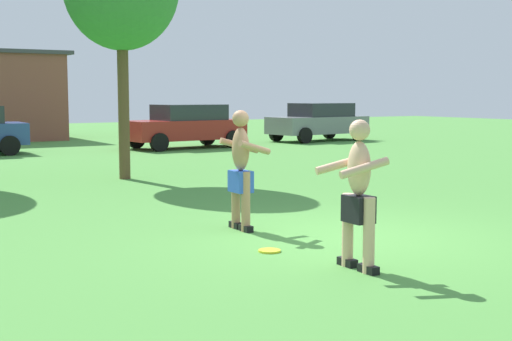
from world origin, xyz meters
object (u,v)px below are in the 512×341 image
Objects in this scene: car_gray_near_post at (319,121)px; car_red_far_end at (186,125)px; player_near at (241,167)px; frisbee at (269,251)px; player_in_black at (358,192)px.

car_gray_near_post is 6.58m from car_red_far_end.
player_near is 6.14× the size of frisbee.
car_gray_near_post is at bearing 51.89° from frisbee.
player_in_black reaches higher than car_gray_near_post.
car_red_far_end is (-6.54, -0.75, 0.00)m from car_gray_near_post.
frisbee is 0.06× the size of car_red_far_end.
car_gray_near_post is 1.01× the size of car_red_far_end.
car_gray_near_post is (12.87, 18.13, -0.06)m from player_in_black.
player_near is 0.39× the size of car_gray_near_post.
car_red_far_end is at bearing 67.47° from frisbee.
player_near is 1.75m from frisbee.
player_in_black reaches higher than frisbee.
player_in_black is 22.23m from car_gray_near_post.
frisbee is at bearing 105.12° from player_in_black.
car_gray_near_post is at bearing 6.53° from car_red_far_end.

